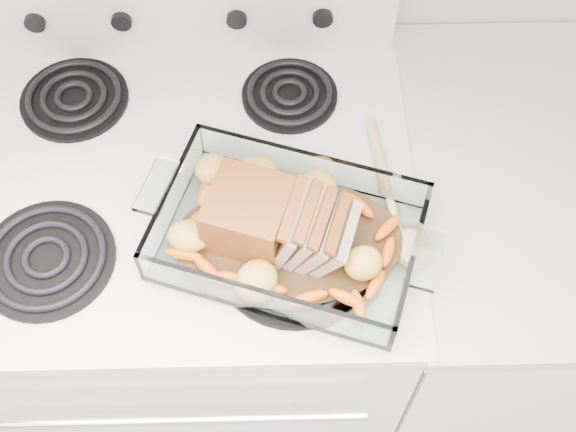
{
  "coord_description": "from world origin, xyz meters",
  "views": [
    {
      "loc": [
        0.17,
        0.97,
        1.92
      ],
      "look_at": [
        0.18,
        1.53,
        0.99
      ],
      "focal_mm": 45.0,
      "sensor_mm": 36.0,
      "label": 1
    }
  ],
  "objects_px": {
    "electric_range": "(205,290)",
    "pork_roast": "(267,226)",
    "counter_right": "(504,288)",
    "baking_dish": "(288,237)"
  },
  "relations": [
    {
      "from": "counter_right",
      "to": "pork_roast",
      "type": "relative_size",
      "value": 4.24
    },
    {
      "from": "electric_range",
      "to": "pork_roast",
      "type": "height_order",
      "value": "electric_range"
    },
    {
      "from": "counter_right",
      "to": "baking_dish",
      "type": "height_order",
      "value": "baking_dish"
    },
    {
      "from": "counter_right",
      "to": "baking_dish",
      "type": "bearing_deg",
      "value": -163.62
    },
    {
      "from": "electric_range",
      "to": "baking_dish",
      "type": "xyz_separation_m",
      "value": [
        0.18,
        -0.14,
        0.48
      ]
    },
    {
      "from": "electric_range",
      "to": "counter_right",
      "type": "xyz_separation_m",
      "value": [
        0.66,
        -0.0,
        -0.02
      ]
    },
    {
      "from": "electric_range",
      "to": "baking_dish",
      "type": "distance_m",
      "value": 0.53
    },
    {
      "from": "baking_dish",
      "to": "pork_roast",
      "type": "relative_size",
      "value": 1.75
    },
    {
      "from": "pork_roast",
      "to": "baking_dish",
      "type": "bearing_deg",
      "value": -20.95
    },
    {
      "from": "electric_range",
      "to": "pork_roast",
      "type": "xyz_separation_m",
      "value": [
        0.15,
        -0.14,
        0.52
      ]
    }
  ]
}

